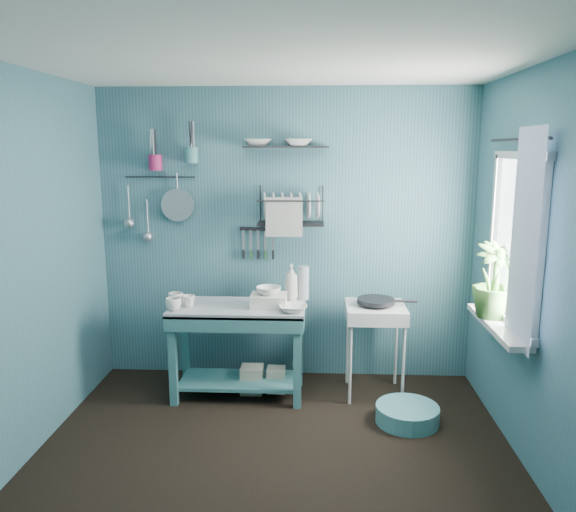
{
  "coord_description": "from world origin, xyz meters",
  "views": [
    {
      "loc": [
        0.26,
        -3.27,
        2.0
      ],
      "look_at": [
        0.05,
        0.85,
        1.2
      ],
      "focal_mm": 35.0,
      "sensor_mm": 36.0,
      "label": 1
    }
  ],
  "objects_px": {
    "wash_tub": "(269,300)",
    "frying_pan": "(376,301)",
    "mug_mid": "(189,301)",
    "storage_tin_large": "(252,379)",
    "work_counter": "(239,350)",
    "hotplate_stand": "(374,350)",
    "potted_plant": "(494,280)",
    "mug_left": "(173,304)",
    "utensil_cup_magenta": "(155,163)",
    "soap_bottle": "(291,282)",
    "water_bottle": "(303,283)",
    "utensil_cup_teal": "(191,155)",
    "storage_tin_small": "(276,379)",
    "colander": "(178,205)",
    "dish_rack": "(291,206)",
    "floor_basin": "(407,414)"
  },
  "relations": [
    {
      "from": "soap_bottle",
      "to": "utensil_cup_magenta",
      "type": "height_order",
      "value": "utensil_cup_magenta"
    },
    {
      "from": "hotplate_stand",
      "to": "utensil_cup_magenta",
      "type": "xyz_separation_m",
      "value": [
        -1.83,
        0.32,
        1.5
      ]
    },
    {
      "from": "mug_left",
      "to": "utensil_cup_magenta",
      "type": "xyz_separation_m",
      "value": [
        -0.25,
        0.55,
        1.07
      ]
    },
    {
      "from": "wash_tub",
      "to": "floor_basin",
      "type": "bearing_deg",
      "value": -20.89
    },
    {
      "from": "soap_bottle",
      "to": "potted_plant",
      "type": "height_order",
      "value": "potted_plant"
    },
    {
      "from": "utensil_cup_teal",
      "to": "storage_tin_small",
      "type": "relative_size",
      "value": 0.65
    },
    {
      "from": "wash_tub",
      "to": "colander",
      "type": "xyz_separation_m",
      "value": [
        -0.81,
        0.44,
        0.71
      ]
    },
    {
      "from": "utensil_cup_magenta",
      "to": "water_bottle",
      "type": "bearing_deg",
      "value": -7.84
    },
    {
      "from": "mug_mid",
      "to": "frying_pan",
      "type": "relative_size",
      "value": 0.33
    },
    {
      "from": "frying_pan",
      "to": "storage_tin_large",
      "type": "bearing_deg",
      "value": -178.79
    },
    {
      "from": "soap_bottle",
      "to": "colander",
      "type": "distance_m",
      "value": 1.18
    },
    {
      "from": "soap_bottle",
      "to": "storage_tin_large",
      "type": "height_order",
      "value": "soap_bottle"
    },
    {
      "from": "wash_tub",
      "to": "potted_plant",
      "type": "bearing_deg",
      "value": -14.82
    },
    {
      "from": "mug_mid",
      "to": "colander",
      "type": "height_order",
      "value": "colander"
    },
    {
      "from": "work_counter",
      "to": "dish_rack",
      "type": "relative_size",
      "value": 1.95
    },
    {
      "from": "wash_tub",
      "to": "storage_tin_small",
      "type": "relative_size",
      "value": 1.4
    },
    {
      "from": "potted_plant",
      "to": "storage_tin_large",
      "type": "bearing_deg",
      "value": 164.26
    },
    {
      "from": "hotplate_stand",
      "to": "utensil_cup_teal",
      "type": "height_order",
      "value": "utensil_cup_teal"
    },
    {
      "from": "work_counter",
      "to": "hotplate_stand",
      "type": "bearing_deg",
      "value": 10.42
    },
    {
      "from": "mug_mid",
      "to": "utensil_cup_magenta",
      "type": "height_order",
      "value": "utensil_cup_magenta"
    },
    {
      "from": "wash_tub",
      "to": "soap_bottle",
      "type": "bearing_deg",
      "value": 52.31
    },
    {
      "from": "hotplate_stand",
      "to": "potted_plant",
      "type": "bearing_deg",
      "value": -34.56
    },
    {
      "from": "wash_tub",
      "to": "water_bottle",
      "type": "distance_m",
      "value": 0.37
    },
    {
      "from": "mug_left",
      "to": "utensil_cup_teal",
      "type": "height_order",
      "value": "utensil_cup_teal"
    },
    {
      "from": "colander",
      "to": "potted_plant",
      "type": "relative_size",
      "value": 0.53
    },
    {
      "from": "work_counter",
      "to": "colander",
      "type": "relative_size",
      "value": 3.82
    },
    {
      "from": "wash_tub",
      "to": "frying_pan",
      "type": "distance_m",
      "value": 0.86
    },
    {
      "from": "soap_bottle",
      "to": "utensil_cup_magenta",
      "type": "bearing_deg",
      "value": 170.51
    },
    {
      "from": "utensil_cup_teal",
      "to": "storage_tin_small",
      "type": "height_order",
      "value": "utensil_cup_teal"
    },
    {
      "from": "potted_plant",
      "to": "floor_basin",
      "type": "distance_m",
      "value": 1.17
    },
    {
      "from": "mug_left",
      "to": "utensil_cup_teal",
      "type": "distance_m",
      "value": 1.26
    },
    {
      "from": "mug_left",
      "to": "hotplate_stand",
      "type": "xyz_separation_m",
      "value": [
        1.58,
        0.23,
        -0.43
      ]
    },
    {
      "from": "soap_bottle",
      "to": "potted_plant",
      "type": "distance_m",
      "value": 1.59
    },
    {
      "from": "wash_tub",
      "to": "soap_bottle",
      "type": "height_order",
      "value": "soap_bottle"
    },
    {
      "from": "mug_left",
      "to": "frying_pan",
      "type": "distance_m",
      "value": 1.6
    },
    {
      "from": "dish_rack",
      "to": "floor_basin",
      "type": "bearing_deg",
      "value": -39.66
    },
    {
      "from": "utensil_cup_teal",
      "to": "wash_tub",
      "type": "bearing_deg",
      "value": -31.44
    },
    {
      "from": "colander",
      "to": "utensil_cup_magenta",
      "type": "bearing_deg",
      "value": -169.82
    },
    {
      "from": "work_counter",
      "to": "utensil_cup_magenta",
      "type": "height_order",
      "value": "utensil_cup_magenta"
    },
    {
      "from": "dish_rack",
      "to": "colander",
      "type": "bearing_deg",
      "value": 176.14
    },
    {
      "from": "potted_plant",
      "to": "mug_left",
      "type": "bearing_deg",
      "value": 173.04
    },
    {
      "from": "mug_mid",
      "to": "wash_tub",
      "type": "distance_m",
      "value": 0.63
    },
    {
      "from": "mug_left",
      "to": "colander",
      "type": "bearing_deg",
      "value": 98.14
    },
    {
      "from": "soap_bottle",
      "to": "potted_plant",
      "type": "xyz_separation_m",
      "value": [
        1.44,
        -0.65,
        0.19
      ]
    },
    {
      "from": "water_bottle",
      "to": "wash_tub",
      "type": "bearing_deg",
      "value": -138.37
    },
    {
      "from": "frying_pan",
      "to": "floor_basin",
      "type": "bearing_deg",
      "value": -67.79
    },
    {
      "from": "wash_tub",
      "to": "soap_bottle",
      "type": "xyz_separation_m",
      "value": [
        0.17,
        0.22,
        0.1
      ]
    },
    {
      "from": "mug_mid",
      "to": "storage_tin_large",
      "type": "xyz_separation_m",
      "value": [
        0.48,
        0.11,
        -0.7
      ]
    },
    {
      "from": "frying_pan",
      "to": "utensil_cup_teal",
      "type": "height_order",
      "value": "utensil_cup_teal"
    },
    {
      "from": "storage_tin_large",
      "to": "floor_basin",
      "type": "relative_size",
      "value": 0.47
    }
  ]
}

